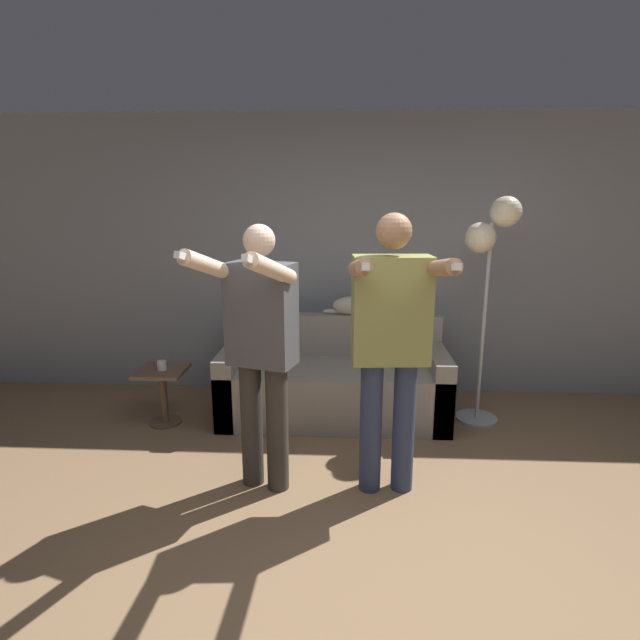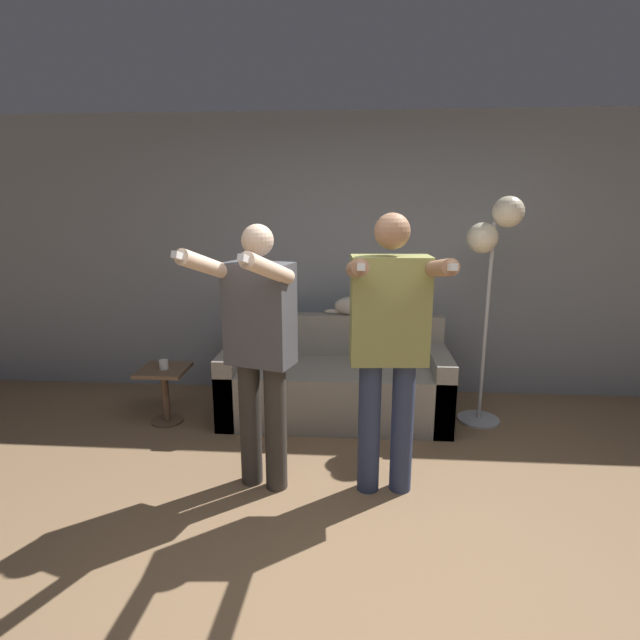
% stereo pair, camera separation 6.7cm
% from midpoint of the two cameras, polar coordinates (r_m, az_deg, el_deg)
% --- Properties ---
extents(ground_plane, '(16.00, 16.00, 0.00)m').
position_cam_midpoint_polar(ground_plane, '(2.80, 4.72, -27.35)').
color(ground_plane, '#846647').
extents(wall_back, '(10.00, 0.05, 2.60)m').
position_cam_midpoint_polar(wall_back, '(4.73, 4.12, 7.07)').
color(wall_back, gray).
rests_on(wall_back, ground_plane).
extents(couch, '(1.90, 0.80, 0.83)m').
position_cam_midpoint_polar(couch, '(4.34, 1.12, -7.31)').
color(couch, gray).
rests_on(couch, ground_plane).
extents(person_left, '(0.60, 0.74, 1.70)m').
position_cam_midpoint_polar(person_left, '(3.08, -7.43, -2.62)').
color(person_left, '#38332D').
rests_on(person_left, ground_plane).
extents(person_right, '(0.57, 0.70, 1.76)m').
position_cam_midpoint_polar(person_right, '(3.03, 7.47, -1.91)').
color(person_right, '#2D3856').
rests_on(person_right, ground_plane).
extents(cat, '(0.44, 0.12, 0.20)m').
position_cam_midpoint_polar(cat, '(4.44, 3.31, 1.78)').
color(cat, '#B7AD9E').
rests_on(cat, couch).
extents(floor_lamp, '(0.42, 0.35, 1.86)m').
position_cam_midpoint_polar(floor_lamp, '(4.19, 18.54, 8.04)').
color(floor_lamp, '#B2B2B7').
rests_on(floor_lamp, ground_plane).
extents(side_table, '(0.38, 0.38, 0.48)m').
position_cam_midpoint_polar(side_table, '(4.38, -17.95, -7.12)').
color(side_table, brown).
rests_on(side_table, ground_plane).
extents(cup, '(0.07, 0.07, 0.08)m').
position_cam_midpoint_polar(cup, '(4.31, -18.06, -4.96)').
color(cup, white).
rests_on(cup, side_table).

